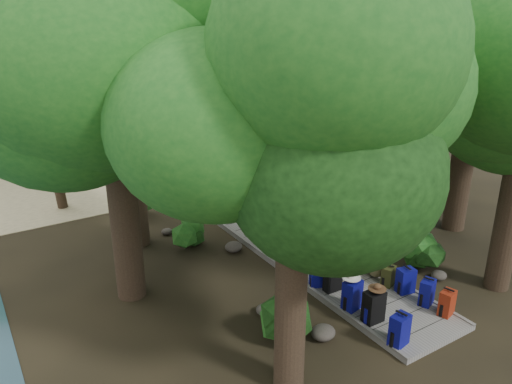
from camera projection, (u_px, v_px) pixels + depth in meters
ground at (291, 247)px, 13.59m from camera, size 120.00×120.00×0.00m
sand_beach at (112, 130)px, 26.26m from camera, size 40.00×22.00×0.02m
boardwalk at (270, 232)px, 14.36m from camera, size 2.00×12.00×0.12m
backpack_left_a at (400, 328)px, 9.40m from camera, size 0.42×0.33×0.71m
backpack_left_b at (374, 305)px, 10.10m from camera, size 0.41×0.30×0.75m
backpack_left_c at (352, 294)px, 10.52m from camera, size 0.44×0.36×0.73m
backpack_left_d at (317, 276)px, 11.43m from camera, size 0.40×0.35×0.51m
backpack_right_a at (447, 302)px, 10.34m from camera, size 0.39×0.32×0.61m
backpack_right_b at (427, 291)px, 10.70m from camera, size 0.42×0.36×0.63m
backpack_right_c at (406, 279)px, 11.15m from camera, size 0.42×0.33×0.64m
backpack_right_d at (388, 275)px, 11.46m from camera, size 0.40×0.35×0.51m
duffel_right_khaki at (368, 262)px, 12.10m from camera, size 0.53×0.73×0.45m
duffel_right_black at (353, 256)px, 12.42m from camera, size 0.49×0.73×0.44m
suitcase_on_boardwalk at (333, 278)px, 11.22m from camera, size 0.40×0.23×0.62m
lone_suitcase_on_sand at (181, 162)px, 19.70m from camera, size 0.51×0.39×0.71m
hat_brown at (377, 286)px, 9.95m from camera, size 0.37×0.37×0.11m
hat_white at (352, 275)px, 10.40m from camera, size 0.40×0.40×0.13m
kayak at (91, 161)px, 20.48m from camera, size 1.34×3.27×0.32m
sun_lounger at (206, 140)px, 23.24m from camera, size 1.13×1.91×0.58m
tree_right_b at (476, 72)px, 13.22m from camera, size 5.06×5.06×9.03m
tree_right_c at (347, 55)px, 14.94m from camera, size 5.53×5.53×9.58m
tree_right_d at (355, 29)px, 18.23m from camera, size 5.88×5.88×10.78m
tree_right_e at (286, 52)px, 19.73m from camera, size 4.94×4.94×8.89m
tree_right_f at (291, 45)px, 23.03m from camera, size 4.99×4.99×8.91m
tree_left_a at (294, 182)px, 7.35m from camera, size 4.50×4.50×7.50m
tree_left_b at (112, 95)px, 9.79m from camera, size 5.05×5.05×9.09m
tree_left_c at (126, 93)px, 12.37m from camera, size 4.76×4.76×8.28m
tree_back_a at (67, 55)px, 23.34m from camera, size 4.61×4.61×7.98m
tree_back_b at (130, 42)px, 25.76m from camera, size 4.95×4.95×8.84m
tree_back_c at (189, 48)px, 27.28m from camera, size 4.46×4.46×8.03m
palm_right_a at (266, 64)px, 18.57m from camera, size 4.84×4.84×8.25m
palm_right_b at (245, 49)px, 23.51m from camera, size 4.39×4.39×8.48m
palm_right_c at (169, 57)px, 23.79m from camera, size 4.86×4.86×7.74m
palm_left_a at (39, 101)px, 14.86m from camera, size 4.41×4.41×7.01m
rock_left_a at (323, 332)px, 9.83m from camera, size 0.50×0.45×0.28m
rock_left_b at (265, 309)px, 10.62m from camera, size 0.41×0.37×0.23m
rock_left_c at (234, 247)px, 13.34m from camera, size 0.48×0.43×0.26m
rock_left_d at (167, 231)px, 14.35m from camera, size 0.31×0.28×0.17m
rock_right_a at (439, 275)px, 11.97m from camera, size 0.39×0.35×0.22m
rock_right_b at (388, 230)px, 14.32m from camera, size 0.49×0.44×0.27m
rock_right_c at (306, 216)px, 15.33m from camera, size 0.36×0.32×0.20m
rock_right_d at (289, 178)px, 18.61m from camera, size 0.50×0.45×0.28m
shrub_left_a at (274, 318)px, 9.67m from camera, size 1.11×1.11×1.00m
shrub_left_b at (189, 235)px, 13.48m from camera, size 0.79×0.79×0.71m
shrub_left_c at (141, 198)px, 15.44m from camera, size 1.29×1.29×1.16m
shrub_right_a at (422, 255)px, 12.21m from camera, size 1.02×1.02×0.92m
shrub_right_b at (320, 190)px, 16.16m from camera, size 1.29×1.29×1.16m
shrub_right_c at (254, 170)px, 18.77m from camera, size 0.82×0.82×0.74m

